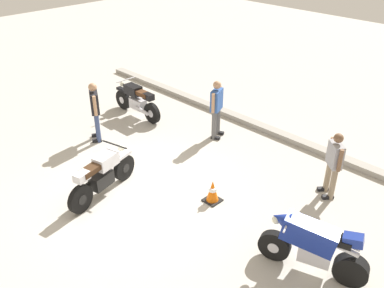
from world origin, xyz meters
name	(u,v)px	position (x,y,z in m)	size (l,w,h in m)	color
ground_plane	(139,194)	(0.00, 0.00, 0.00)	(40.00, 40.00, 0.00)	#B7B2A8
curb_edge	(260,126)	(0.00, 4.60, 0.07)	(14.00, 0.30, 0.15)	#9C978F
motorcycle_blue_sportbike	(313,245)	(3.99, 0.73, 0.59)	(1.91, 0.90, 1.14)	black
motorcycle_silver_cruiser	(102,175)	(-0.55, -0.56, 0.52)	(0.76, 2.06, 1.09)	black
motorcycle_black_cruiser	(137,100)	(-3.27, 2.59, 0.52)	(2.09, 0.70, 1.09)	black
person_in_gray_shirt	(334,162)	(3.09, 3.05, 0.88)	(0.54, 0.51, 1.57)	gray
person_in_black_shirt	(95,108)	(-2.86, 0.85, 0.96)	(0.61, 0.49, 1.68)	#384772
person_in_blue_shirt	(217,106)	(-0.61, 3.32, 0.96)	(0.45, 0.64, 1.68)	#59595B
traffic_cone	(213,191)	(1.38, 1.00, 0.26)	(0.36, 0.36, 0.53)	black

